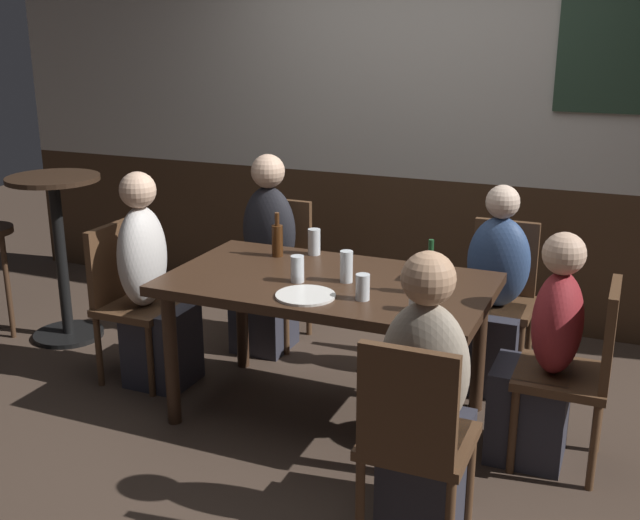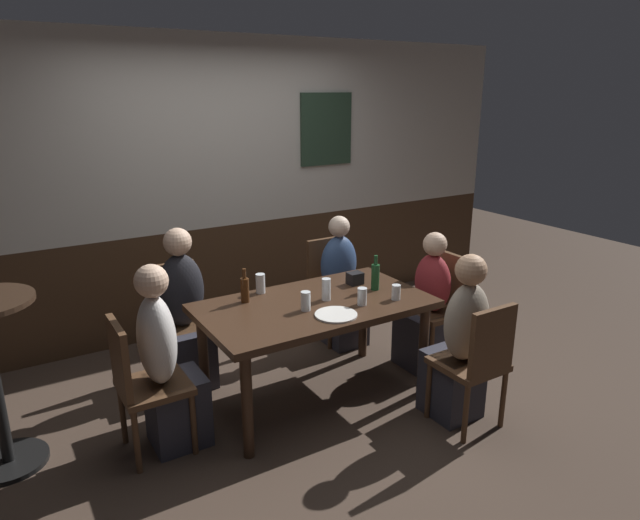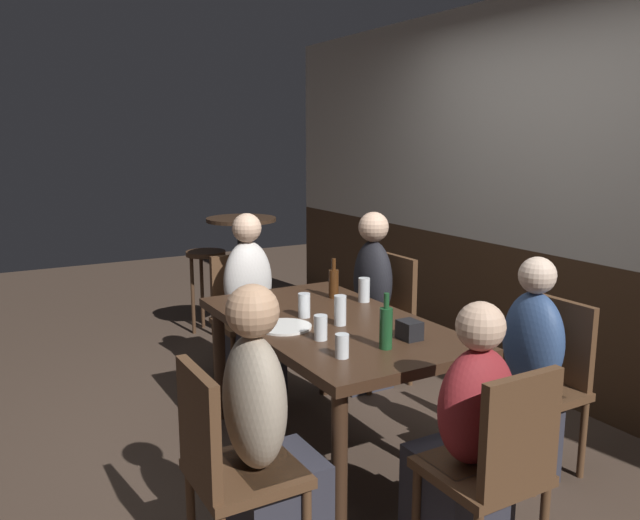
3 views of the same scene
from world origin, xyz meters
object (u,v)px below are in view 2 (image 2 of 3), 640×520
object	(u,v)px
chair_right_far	(331,283)
beer_bottle_green	(375,276)
chair_head_west	(141,380)
chair_head_east	(442,302)
chair_left_far	(179,314)
tumbler_short	(362,297)
beer_glass_half	(396,293)
beer_bottle_brown	(245,289)
plate_white_large	(336,315)
person_head_west	(167,372)
pint_glass_pale	(260,284)
pint_glass_stout	(306,302)
dining_table	(314,314)
condiment_caddy	(355,278)
person_right_far	(341,291)
tumbler_water	(326,291)
person_right_near	(459,350)
person_head_east	(426,311)
person_left_far	(185,320)
chair_right_near	(477,359)

from	to	relation	value
chair_right_far	beer_bottle_green	bearing A→B (deg)	-101.86
chair_head_west	chair_head_east	world-z (taller)	same
chair_left_far	tumbler_short	world-z (taller)	chair_left_far
beer_glass_half	beer_bottle_brown	bearing A→B (deg)	150.95
chair_head_west	plate_white_large	world-z (taller)	chair_head_west
person_head_west	pint_glass_pale	size ratio (longest dim) A/B	8.42
chair_left_far	pint_glass_stout	size ratio (longest dim) A/B	6.74
dining_table	pint_glass_pale	xyz separation A→B (m)	(-0.23, 0.37, 0.15)
beer_bottle_green	condiment_caddy	xyz separation A→B (m)	(-0.05, 0.18, -0.06)
chair_head_east	person_right_far	distance (m)	0.87
chair_left_far	person_head_west	size ratio (longest dim) A/B	0.74
chair_right_far	beer_bottle_green	xyz separation A→B (m)	(-0.18, -0.87, 0.35)
chair_head_east	beer_bottle_brown	xyz separation A→B (m)	(-1.60, 0.26, 0.34)
chair_left_far	tumbler_water	bearing A→B (deg)	-47.35
dining_table	person_head_west	bearing A→B (deg)	180.00
person_right_far	tumbler_water	size ratio (longest dim) A/B	7.24
beer_bottle_brown	condiment_caddy	bearing A→B (deg)	-6.25
person_right_near	plate_white_large	bearing A→B (deg)	148.35
chair_left_far	beer_glass_half	size ratio (longest dim) A/B	8.27
chair_right_far	tumbler_short	world-z (taller)	chair_right_far
pint_glass_stout	beer_bottle_brown	world-z (taller)	beer_bottle_brown
chair_left_far	person_right_near	size ratio (longest dim) A/B	0.76
chair_head_west	plate_white_large	size ratio (longest dim) A/B	3.17
chair_left_far	person_head_east	size ratio (longest dim) A/B	0.81
chair_left_far	condiment_caddy	world-z (taller)	chair_left_far
chair_head_west	condiment_caddy	bearing A→B (deg)	5.71
chair_head_west	pint_glass_stout	world-z (taller)	chair_head_west
person_right_near	person_right_far	bearing A→B (deg)	90.00
chair_head_east	beer_bottle_brown	size ratio (longest dim) A/B	3.67
chair_head_east	beer_bottle_green	bearing A→B (deg)	-179.05
person_right_far	person_left_far	world-z (taller)	person_left_far
chair_head_east	chair_right_near	world-z (taller)	same
condiment_caddy	tumbler_water	bearing A→B (deg)	-155.79
chair_left_far	plate_white_large	xyz separation A→B (m)	(0.69, -1.13, 0.25)
chair_right_near	plate_white_large	world-z (taller)	chair_right_near
person_right_near	beer_bottle_brown	size ratio (longest dim) A/B	4.86
tumbler_short	pint_glass_pale	distance (m)	0.75
person_head_east	beer_bottle_brown	xyz separation A→B (m)	(-1.44, 0.26, 0.38)
dining_table	person_head_west	world-z (taller)	person_head_west
pint_glass_stout	tumbler_water	size ratio (longest dim) A/B	0.84
person_right_far	person_head_east	xyz separation A→B (m)	(0.35, -0.70, -0.01)
chair_right_near	person_left_far	xyz separation A→B (m)	(-1.39, 1.56, 0.01)
pint_glass_pale	beer_glass_half	bearing A→B (deg)	-39.45
beer_bottle_brown	condiment_caddy	world-z (taller)	beer_bottle_brown
person_right_far	person_head_west	xyz separation A→B (m)	(-1.74, -0.70, 0.04)
dining_table	pint_glass_stout	xyz separation A→B (m)	(-0.12, -0.09, 0.14)
chair_left_far	beer_bottle_green	world-z (taller)	beer_bottle_green
person_right_near	condiment_caddy	xyz separation A→B (m)	(-0.24, 0.87, 0.29)
chair_right_far	pint_glass_stout	distance (m)	1.29
chair_head_east	beer_glass_half	size ratio (longest dim) A/B	8.27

